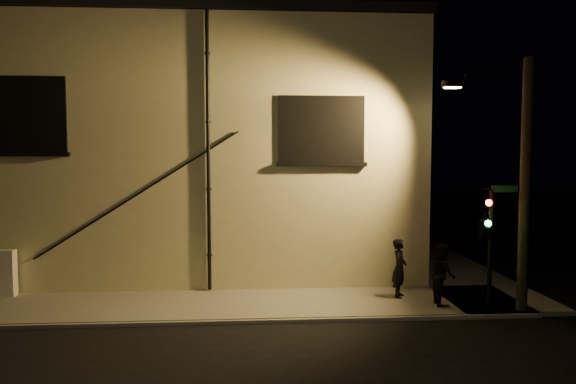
{
  "coord_description": "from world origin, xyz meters",
  "views": [
    {
      "loc": [
        -0.63,
        -13.91,
        4.36
      ],
      "look_at": [
        0.5,
        1.8,
        3.18
      ],
      "focal_mm": 35.0,
      "sensor_mm": 36.0,
      "label": 1
    }
  ],
  "objects": [
    {
      "name": "pedestrian_a",
      "position": [
        3.73,
        1.8,
        0.97
      ],
      "size": [
        0.63,
        0.73,
        1.69
      ],
      "primitive_type": "imported",
      "rotation": [
        0.0,
        0.0,
        1.14
      ],
      "color": "black",
      "rests_on": "sidewalk"
    },
    {
      "name": "streetlamp_pole",
      "position": [
        6.51,
        0.34,
        3.62
      ],
      "size": [
        2.02,
        1.38,
        6.75
      ],
      "color": "black",
      "rests_on": "ground"
    },
    {
      "name": "ground",
      "position": [
        0.0,
        0.0,
        0.0
      ],
      "size": [
        90.0,
        90.0,
        0.0
      ],
      "primitive_type": "plane",
      "color": "black"
    },
    {
      "name": "pedestrian_b",
      "position": [
        4.69,
        0.93,
        0.98
      ],
      "size": [
        0.67,
        0.85,
        1.71
      ],
      "primitive_type": "imported",
      "rotation": [
        0.0,
        0.0,
        1.55
      ],
      "color": "black",
      "rests_on": "sidewalk"
    },
    {
      "name": "traffic_signal",
      "position": [
        5.53,
        0.19,
        2.35
      ],
      "size": [
        1.17,
        1.93,
        3.32
      ],
      "color": "black",
      "rests_on": "sidewalk"
    },
    {
      "name": "sidewalk",
      "position": [
        1.22,
        4.39,
        0.06
      ],
      "size": [
        21.0,
        16.0,
        0.12
      ],
      "color": "slate",
      "rests_on": "ground"
    },
    {
      "name": "building",
      "position": [
        -3.0,
        8.99,
        4.4
      ],
      "size": [
        16.2,
        12.23,
        8.8
      ],
      "color": "beige",
      "rests_on": "ground"
    }
  ]
}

